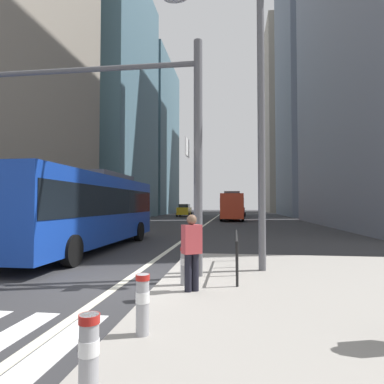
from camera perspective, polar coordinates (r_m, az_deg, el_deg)
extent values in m
plane|color=#303033|center=(28.09, 1.82, -6.09)|extent=(160.00, 160.00, 0.00)
cube|color=gray|center=(7.65, 29.49, -16.02)|extent=(9.00, 10.00, 0.15)
cube|color=silver|center=(4.97, -24.62, -24.97)|extent=(0.45, 3.20, 0.01)
cube|color=silver|center=(4.60, -13.88, -27.06)|extent=(0.45, 3.20, 0.01)
cube|color=silver|center=(4.39, -1.34, -28.41)|extent=(0.45, 3.20, 0.01)
cube|color=beige|center=(38.04, 3.30, -5.04)|extent=(0.20, 80.00, 0.01)
cube|color=slate|center=(49.51, -15.78, 15.46)|extent=(12.56, 17.99, 33.65)
cube|color=slate|center=(68.63, -8.68, 9.29)|extent=(12.12, 19.32, 30.99)
cube|color=slate|center=(63.00, 21.15, 18.55)|extent=(12.07, 18.53, 48.08)
cube|color=gray|center=(84.37, 17.32, 11.93)|extent=(13.33, 18.04, 44.56)
cube|color=#14389E|center=(14.53, -17.87, -2.90)|extent=(2.52, 11.13, 2.75)
cube|color=black|center=(14.53, -17.85, -1.54)|extent=(2.56, 10.91, 1.10)
cube|color=#4C4C51|center=(16.10, -15.26, 2.59)|extent=(1.76, 4.01, 0.30)
cylinder|color=black|center=(10.90, -20.30, -9.62)|extent=(0.30, 1.00, 1.00)
cylinder|color=black|center=(12.19, -30.44, -8.65)|extent=(0.30, 1.00, 1.00)
cylinder|color=black|center=(17.49, -9.26, -6.84)|extent=(0.30, 1.00, 1.00)
cylinder|color=black|center=(18.32, -16.52, -6.56)|extent=(0.30, 1.00, 1.00)
cylinder|color=black|center=(17.25, -26.18, -7.32)|extent=(0.24, 0.65, 0.64)
cube|color=red|center=(40.59, 7.04, -2.41)|extent=(2.51, 11.70, 2.75)
cube|color=black|center=(40.59, 7.04, -1.93)|extent=(2.55, 11.47, 1.10)
cube|color=#4C4C51|center=(38.86, 7.02, -0.18)|extent=(1.76, 4.21, 0.30)
cylinder|color=black|center=(44.38, 5.52, -3.98)|extent=(0.30, 1.00, 1.00)
cylinder|color=black|center=(44.37, 8.63, -3.96)|extent=(0.30, 1.00, 1.00)
cylinder|color=black|center=(36.90, 5.15, -4.36)|extent=(0.30, 1.00, 1.00)
cylinder|color=black|center=(36.89, 8.89, -4.34)|extent=(0.30, 1.00, 1.00)
cube|color=gold|center=(50.90, -1.35, -3.33)|extent=(1.85, 4.54, 1.10)
cube|color=black|center=(51.04, -1.33, -2.42)|extent=(1.53, 2.46, 0.52)
cylinder|color=black|center=(49.28, -0.55, -4.01)|extent=(0.23, 0.64, 0.64)
cylinder|color=black|center=(49.54, -2.64, -4.00)|extent=(0.23, 0.64, 0.64)
cylinder|color=black|center=(52.32, -0.13, -3.90)|extent=(0.23, 0.64, 0.64)
cylinder|color=black|center=(52.56, -2.11, -3.89)|extent=(0.23, 0.64, 0.64)
cube|color=maroon|center=(51.39, 8.21, -3.30)|extent=(1.97, 4.19, 1.10)
cube|color=black|center=(51.23, 8.20, -2.39)|extent=(1.60, 2.29, 0.52)
cylinder|color=black|center=(52.84, 7.28, -3.86)|extent=(0.25, 0.65, 0.64)
cylinder|color=black|center=(52.78, 9.26, -3.86)|extent=(0.25, 0.65, 0.64)
cylinder|color=black|center=(50.04, 7.12, -3.96)|extent=(0.25, 0.65, 0.64)
cylinder|color=black|center=(49.98, 9.21, -3.95)|extent=(0.25, 0.65, 0.64)
cylinder|color=#515156|center=(8.29, 1.07, 6.21)|extent=(0.22, 0.22, 6.00)
cylinder|color=#515156|center=(9.92, -20.30, 19.31)|extent=(6.86, 0.14, 0.14)
cube|color=white|center=(8.18, -0.83, 7.74)|extent=(0.04, 0.60, 0.44)
cylinder|color=#56565B|center=(9.37, 12.02, 11.52)|extent=(0.20, 0.20, 8.00)
cylinder|color=#99999E|center=(3.48, -17.62, -25.88)|extent=(0.18, 0.18, 0.78)
cylinder|color=white|center=(3.44, -17.60, -24.45)|extent=(0.19, 0.19, 0.14)
cylinder|color=#B21E19|center=(3.35, -17.54, -20.38)|extent=(0.20, 0.20, 0.08)
cylinder|color=#99999E|center=(4.80, -8.65, -18.89)|extent=(0.18, 0.18, 0.83)
cylinder|color=white|center=(4.77, -8.64, -17.75)|extent=(0.19, 0.19, 0.15)
cylinder|color=#B21E19|center=(4.70, -8.63, -14.53)|extent=(0.20, 0.20, 0.08)
cylinder|color=#99999E|center=(7.44, -1.31, -12.82)|extent=(0.18, 0.18, 0.83)
cylinder|color=white|center=(7.42, -1.31, -12.06)|extent=(0.19, 0.19, 0.15)
cylinder|color=#B21E19|center=(7.38, -1.31, -9.94)|extent=(0.20, 0.20, 0.08)
cylinder|color=black|center=(7.35, 7.90, -12.47)|extent=(0.06, 0.06, 0.95)
cylinder|color=black|center=(8.42, 7.84, -11.14)|extent=(0.06, 0.06, 0.95)
cylinder|color=black|center=(9.49, 7.80, -10.11)|extent=(0.06, 0.06, 0.95)
cylinder|color=black|center=(10.57, 7.76, -9.29)|extent=(0.06, 0.06, 0.95)
cylinder|color=black|center=(8.90, 7.80, -7.57)|extent=(0.06, 3.25, 0.06)
cylinder|color=black|center=(6.96, 0.56, -13.83)|extent=(0.15, 0.15, 0.77)
cylinder|color=black|center=(6.90, -0.68, -13.94)|extent=(0.15, 0.15, 0.77)
cube|color=#B73D42|center=(6.82, -0.06, -8.25)|extent=(0.45, 0.40, 0.60)
sphere|color=brown|center=(6.79, -0.06, -4.86)|extent=(0.21, 0.21, 0.21)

